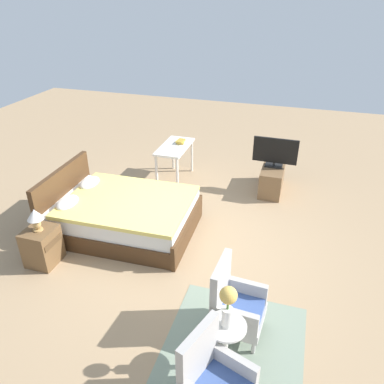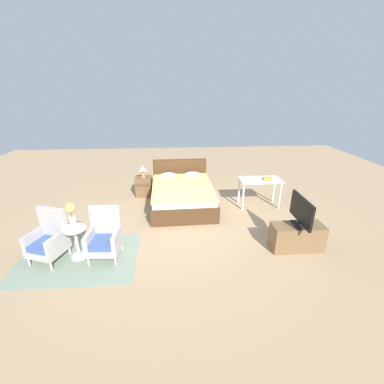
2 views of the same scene
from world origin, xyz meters
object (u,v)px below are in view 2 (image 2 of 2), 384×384
at_px(tv_stand, 297,237).
at_px(vanity_desk, 260,183).
at_px(side_table, 76,239).
at_px(tv_flatscreen, 301,211).
at_px(armchair_by_window_right, 105,237).
at_px(nightstand, 144,186).
at_px(bed, 182,194).
at_px(table_lamp, 142,170).
at_px(armchair_by_window_left, 49,240).
at_px(flower_vase, 71,213).
at_px(book_stack, 268,179).

height_order(tv_stand, vanity_desk, vanity_desk).
relative_size(side_table, tv_flatscreen, 0.74).
distance_m(armchair_by_window_right, nightstand, 2.85).
xyz_separation_m(side_table, nightstand, (0.89, 2.83, -0.10)).
bearing_deg(side_table, tv_stand, -0.26).
distance_m(bed, tv_flatscreen, 3.04).
distance_m(table_lamp, tv_flatscreen, 4.25).
distance_m(armchair_by_window_left, table_lamp, 3.16).
xyz_separation_m(armchair_by_window_right, tv_stand, (3.55, -0.03, -0.13)).
height_order(bed, tv_stand, bed).
relative_size(side_table, flower_vase, 1.26).
relative_size(armchair_by_window_right, side_table, 1.53).
bearing_deg(side_table, table_lamp, 72.49).
height_order(table_lamp, tv_stand, table_lamp).
height_order(vanity_desk, book_stack, book_stack).
xyz_separation_m(table_lamp, tv_stand, (3.15, -2.85, -0.51)).
bearing_deg(flower_vase, armchair_by_window_left, 179.35).
height_order(bed, flower_vase, flower_vase).
bearing_deg(table_lamp, armchair_by_window_left, -115.76).
bearing_deg(armchair_by_window_left, armchair_by_window_right, 0.19).
bearing_deg(tv_stand, side_table, 179.74).
height_order(table_lamp, book_stack, table_lamp).
bearing_deg(armchair_by_window_right, book_stack, 27.08).
relative_size(bed, nightstand, 4.03).
bearing_deg(table_lamp, vanity_desk, -16.87).
bearing_deg(armchair_by_window_right, tv_flatscreen, -0.43).
bearing_deg(side_table, armchair_by_window_left, 179.35).
xyz_separation_m(side_table, tv_flatscreen, (4.05, -0.02, 0.41)).
distance_m(side_table, tv_stand, 4.05).
bearing_deg(bed, table_lamp, 146.48).
bearing_deg(bed, armchair_by_window_left, -138.84).
height_order(armchair_by_window_right, book_stack, armchair_by_window_right).
bearing_deg(flower_vase, book_stack, 24.31).
bearing_deg(tv_stand, flower_vase, 179.74).
height_order(armchair_by_window_right, vanity_desk, armchair_by_window_right).
bearing_deg(side_table, vanity_desk, 26.00).
height_order(bed, nightstand, bed).
bearing_deg(tv_flatscreen, vanity_desk, 93.64).
xyz_separation_m(armchair_by_window_left, side_table, (0.47, -0.01, -0.00)).
xyz_separation_m(bed, side_table, (-1.96, -2.13, 0.08)).
relative_size(nightstand, tv_stand, 0.57).
xyz_separation_m(armchair_by_window_left, nightstand, (1.36, 2.83, -0.11)).
xyz_separation_m(armchair_by_window_right, vanity_desk, (3.43, 1.91, 0.24)).
relative_size(armchair_by_window_left, tv_flatscreen, 1.12).
height_order(armchair_by_window_left, flower_vase, flower_vase).
bearing_deg(tv_stand, tv_flatscreen, -1.04).
xyz_separation_m(nightstand, table_lamp, (0.00, 0.00, 0.49)).
distance_m(bed, armchair_by_window_right, 2.58).
height_order(table_lamp, vanity_desk, table_lamp).
bearing_deg(tv_flatscreen, tv_stand, 178.96).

